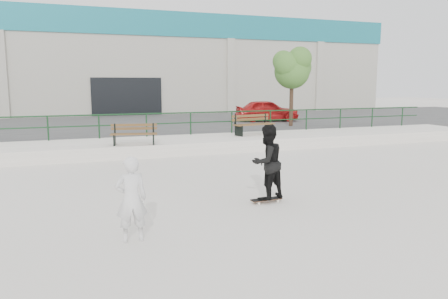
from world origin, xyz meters
name	(u,v)px	position (x,y,z in m)	size (l,w,h in m)	color
ground	(283,214)	(0.00, 0.00, 0.00)	(120.00, 120.00, 0.00)	beige
ledge	(176,145)	(0.00, 9.50, 0.25)	(30.00, 3.00, 0.50)	silver
parking_strip	(142,126)	(0.00, 18.00, 0.25)	(60.00, 14.00, 0.50)	#3C3C3C
railing	(169,119)	(0.00, 10.80, 1.24)	(28.00, 0.06, 1.03)	#163E1E
commercial_building	(113,63)	(0.00, 31.99, 4.58)	(44.20, 16.33, 8.00)	#AFAD9D
bench_left	(134,134)	(-1.90, 8.46, 0.90)	(1.80, 0.84, 0.80)	brown
bench_right	(253,125)	(3.66, 9.81, 0.96)	(2.08, 0.98, 0.93)	brown
tree	(292,67)	(7.29, 12.87, 3.66)	(2.37, 2.11, 4.22)	#3F2B1F
red_car	(267,110)	(7.35, 16.03, 1.15)	(1.54, 3.84, 1.31)	#B41616
skateboard	(266,199)	(0.07, 0.98, 0.07)	(0.79, 0.26, 0.09)	black
standing_skater	(267,162)	(0.07, 0.98, 0.98)	(0.86, 0.67, 1.77)	black
seated_skater	(131,199)	(-3.33, -0.51, 0.78)	(0.57, 0.37, 1.56)	silver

